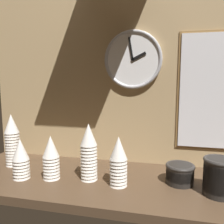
% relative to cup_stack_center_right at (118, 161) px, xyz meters
% --- Properties ---
extents(ground_plane, '(1.60, 0.56, 0.04)m').
position_rel_cup_stack_center_right_xyz_m(ground_plane, '(-0.05, 0.07, -0.14)').
color(ground_plane, '#4C3826').
extents(wall_tiled_back, '(1.60, 0.03, 1.05)m').
position_rel_cup_stack_center_right_xyz_m(wall_tiled_back, '(-0.05, 0.33, 0.41)').
color(wall_tiled_back, tan).
rests_on(wall_tiled_back, ground_plane).
extents(cup_stack_center_right, '(0.08, 0.08, 0.23)m').
position_rel_cup_stack_center_right_xyz_m(cup_stack_center_right, '(0.00, 0.00, 0.00)').
color(cup_stack_center_right, white).
rests_on(cup_stack_center_right, ground_plane).
extents(cup_stack_center, '(0.08, 0.08, 0.28)m').
position_rel_cup_stack_center_right_xyz_m(cup_stack_center, '(-0.15, 0.03, 0.02)').
color(cup_stack_center, white).
rests_on(cup_stack_center, ground_plane).
extents(cup_stack_left, '(0.08, 0.08, 0.20)m').
position_rel_cup_stack_center_right_xyz_m(cup_stack_left, '(-0.48, -0.03, -0.02)').
color(cup_stack_left, white).
rests_on(cup_stack_left, ground_plane).
extents(cup_stack_far_left, '(0.08, 0.08, 0.29)m').
position_rel_cup_stack_center_right_xyz_m(cup_stack_far_left, '(-0.63, 0.12, 0.03)').
color(cup_stack_far_left, white).
rests_on(cup_stack_far_left, ground_plane).
extents(cup_stack_center_left, '(0.08, 0.08, 0.22)m').
position_rel_cup_stack_center_right_xyz_m(cup_stack_center_left, '(-0.34, 0.00, -0.01)').
color(cup_stack_center_left, white).
rests_on(cup_stack_center_left, ground_plane).
extents(bowl_stack_far_right, '(0.13, 0.13, 0.16)m').
position_rel_cup_stack_center_right_xyz_m(bowl_stack_far_right, '(0.43, 0.01, -0.03)').
color(bowl_stack_far_right, black).
rests_on(bowl_stack_far_right, ground_plane).
extents(bowl_stack_right, '(0.13, 0.13, 0.09)m').
position_rel_cup_stack_center_right_xyz_m(bowl_stack_right, '(0.28, 0.09, -0.06)').
color(bowl_stack_right, black).
rests_on(bowl_stack_right, ground_plane).
extents(wall_clock, '(0.32, 0.03, 0.32)m').
position_rel_cup_stack_center_right_xyz_m(wall_clock, '(0.02, 0.30, 0.47)').
color(wall_clock, white).
extents(menu_board, '(0.45, 0.01, 0.62)m').
position_rel_cup_stack_center_right_xyz_m(menu_board, '(0.48, 0.31, 0.30)').
color(menu_board, olive).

